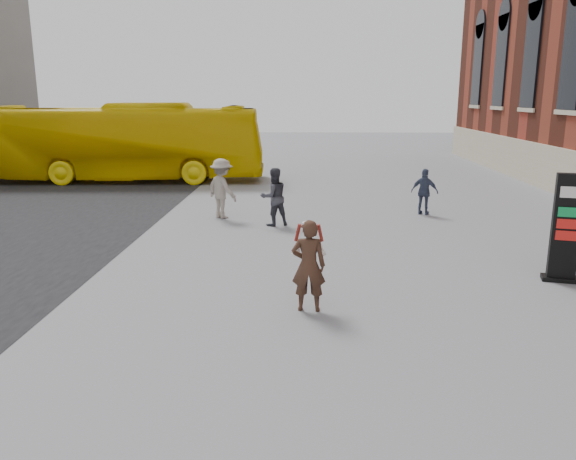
{
  "coord_description": "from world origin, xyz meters",
  "views": [
    {
      "loc": [
        -0.44,
        -10.17,
        3.77
      ],
      "look_at": [
        -0.79,
        0.36,
        1.25
      ],
      "focal_mm": 35.0,
      "sensor_mm": 36.0,
      "label": 1
    }
  ],
  "objects_px": {
    "pedestrian_b": "(222,189)",
    "pedestrian_c": "(425,192)",
    "bus": "(124,142)",
    "woman": "(309,264)",
    "pedestrian_a": "(274,197)",
    "info_pylon": "(566,228)"
  },
  "relations": [
    {
      "from": "pedestrian_b",
      "to": "pedestrian_c",
      "type": "relative_size",
      "value": 1.25
    },
    {
      "from": "woman",
      "to": "pedestrian_a",
      "type": "height_order",
      "value": "pedestrian_a"
    },
    {
      "from": "woman",
      "to": "pedestrian_b",
      "type": "distance_m",
      "value": 8.23
    },
    {
      "from": "pedestrian_a",
      "to": "bus",
      "type": "bearing_deg",
      "value": -76.56
    },
    {
      "from": "pedestrian_b",
      "to": "info_pylon",
      "type": "bearing_deg",
      "value": -174.08
    },
    {
      "from": "info_pylon",
      "to": "bus",
      "type": "xyz_separation_m",
      "value": [
        -13.53,
        13.77,
        0.61
      ]
    },
    {
      "from": "bus",
      "to": "info_pylon",
      "type": "bearing_deg",
      "value": -138.54
    },
    {
      "from": "info_pylon",
      "to": "pedestrian_c",
      "type": "relative_size",
      "value": 1.51
    },
    {
      "from": "bus",
      "to": "pedestrian_b",
      "type": "xyz_separation_m",
      "value": [
        5.56,
        -7.81,
        -0.8
      ]
    },
    {
      "from": "bus",
      "to": "pedestrian_c",
      "type": "height_order",
      "value": "bus"
    },
    {
      "from": "woman",
      "to": "pedestrian_a",
      "type": "distance_m",
      "value": 6.86
    },
    {
      "from": "woman",
      "to": "pedestrian_b",
      "type": "height_order",
      "value": "pedestrian_b"
    },
    {
      "from": "info_pylon",
      "to": "pedestrian_a",
      "type": "distance_m",
      "value": 8.01
    },
    {
      "from": "bus",
      "to": "pedestrian_a",
      "type": "relative_size",
      "value": 7.26
    },
    {
      "from": "woman",
      "to": "pedestrian_c",
      "type": "height_order",
      "value": "woman"
    },
    {
      "from": "pedestrian_c",
      "to": "pedestrian_b",
      "type": "bearing_deg",
      "value": 32.32
    },
    {
      "from": "info_pylon",
      "to": "pedestrian_a",
      "type": "relative_size",
      "value": 1.31
    },
    {
      "from": "info_pylon",
      "to": "woman",
      "type": "relative_size",
      "value": 1.35
    },
    {
      "from": "pedestrian_b",
      "to": "woman",
      "type": "bearing_deg",
      "value": 151.81
    },
    {
      "from": "pedestrian_a",
      "to": "info_pylon",
      "type": "bearing_deg",
      "value": 115.66
    },
    {
      "from": "woman",
      "to": "pedestrian_b",
      "type": "bearing_deg",
      "value": -69.92
    },
    {
      "from": "pedestrian_a",
      "to": "pedestrian_b",
      "type": "distance_m",
      "value": 1.96
    }
  ]
}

